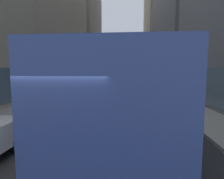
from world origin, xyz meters
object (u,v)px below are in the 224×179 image
object	(u,v)px
car_grey_wagon	(126,83)
car_yellow_taxi	(142,90)
transit_bus	(121,89)
car_white_van	(116,79)
dalmatian_dog	(35,150)
box_truck	(127,75)

from	to	relation	value
car_grey_wagon	car_yellow_taxi	distance (m)	10.05
transit_bus	car_white_van	distance (m)	31.58
transit_bus	car_white_van	world-z (taller)	transit_bus
dalmatian_dog	transit_bus	bearing A→B (deg)	60.51
car_grey_wagon	car_white_van	bearing A→B (deg)	100.60
transit_bus	car_grey_wagon	distance (m)	18.68
car_white_van	box_truck	xyz separation A→B (m)	(2.40, 3.36, 0.84)
transit_bus	dalmatian_dog	world-z (taller)	transit_bus
car_white_van	dalmatian_dog	bearing A→B (deg)	-89.53
transit_bus	box_truck	xyz separation A→B (m)	(0.00, 34.83, -0.11)
car_white_van	car_yellow_taxi	bearing A→B (deg)	-80.03
car_white_van	dalmatian_dog	xyz separation A→B (m)	(0.29, -35.21, -0.31)
car_white_van	car_grey_wagon	xyz separation A→B (m)	(2.40, -12.82, -0.00)
car_grey_wagon	car_yellow_taxi	xyz separation A→B (m)	(1.60, -9.92, 0.00)
transit_bus	box_truck	world-z (taller)	same
car_white_van	car_grey_wagon	size ratio (longest dim) A/B	1.16
transit_bus	car_yellow_taxi	xyz separation A→B (m)	(1.60, 8.73, -0.95)
car_yellow_taxi	dalmatian_dog	distance (m)	13.01
transit_bus	car_grey_wagon	xyz separation A→B (m)	(0.00, 18.65, -0.96)
car_yellow_taxi	car_white_van	bearing A→B (deg)	99.97
car_white_van	dalmatian_dog	world-z (taller)	car_white_van
car_grey_wagon	car_yellow_taxi	world-z (taller)	same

